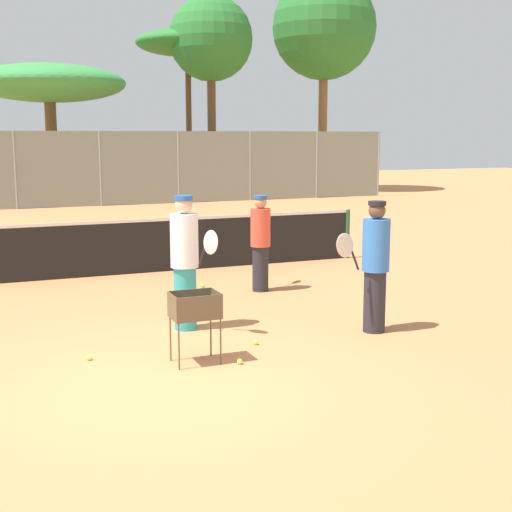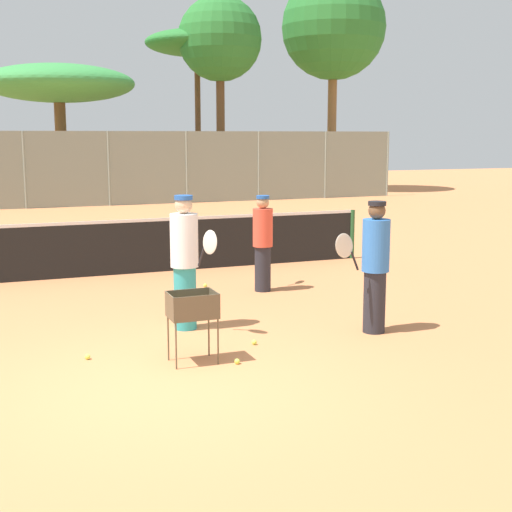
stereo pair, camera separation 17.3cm
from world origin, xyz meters
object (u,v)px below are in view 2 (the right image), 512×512
(player_white_outfit, at_px, (185,261))
(player_yellow_shirt, at_px, (375,265))
(ball_cart, at_px, (192,311))
(player_red_cap, at_px, (263,242))
(tennis_net, at_px, (76,249))

(player_white_outfit, xyz_separation_m, player_yellow_shirt, (2.35, -1.11, -0.03))
(player_white_outfit, distance_m, ball_cart, 1.55)
(player_red_cap, height_order, player_yellow_shirt, player_yellow_shirt)
(player_yellow_shirt, bearing_deg, ball_cart, -2.87)
(player_red_cap, relative_size, player_yellow_shirt, 0.92)
(player_red_cap, bearing_deg, player_yellow_shirt, -137.69)
(player_red_cap, relative_size, ball_cart, 1.95)
(player_white_outfit, relative_size, player_yellow_shirt, 1.04)
(player_white_outfit, xyz_separation_m, player_red_cap, (1.93, 1.90, -0.11))
(ball_cart, bearing_deg, player_yellow_shirt, 7.65)
(player_red_cap, xyz_separation_m, ball_cart, (-2.27, -3.37, -0.23))
(tennis_net, distance_m, player_white_outfit, 4.39)
(player_white_outfit, relative_size, ball_cart, 2.19)
(ball_cart, bearing_deg, player_white_outfit, 77.00)
(tennis_net, bearing_deg, player_yellow_shirt, -58.58)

